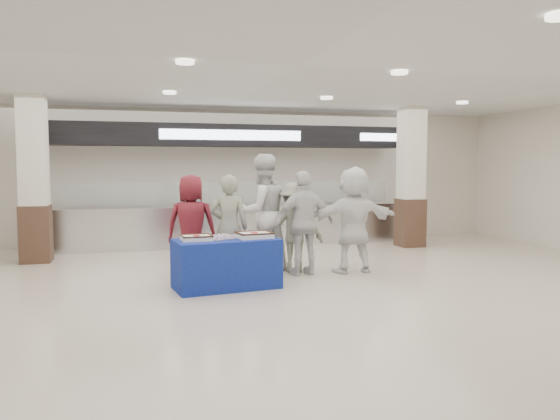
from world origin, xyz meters
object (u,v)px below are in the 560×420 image
object	(u,v)px
sheet_cake_right	(254,235)
chef_tall	(262,213)
display_table	(226,264)
soldier_a	(229,227)
civilian_maroon	(192,225)
soldier_b	(294,227)
cupcake_tray	(222,237)
chef_short	(304,223)
civilian_white	(353,220)
sheet_cake_left	(197,237)

from	to	relation	value
sheet_cake_right	chef_tall	distance (m)	1.26
display_table	soldier_a	size ratio (longest dim) A/B	0.90
chef_tall	civilian_maroon	bearing A→B (deg)	-9.29
civilian_maroon	soldier_b	size ratio (longest dim) A/B	1.09
soldier_a	chef_tall	bearing A→B (deg)	-124.92
cupcake_tray	chef_short	xyz separation A→B (m)	(1.52, 0.65, 0.11)
sheet_cake_right	civilian_white	world-z (taller)	civilian_white
chef_short	chef_tall	bearing A→B (deg)	-45.06
sheet_cake_right	civilian_maroon	distance (m)	1.37
sheet_cake_left	soldier_b	distance (m)	2.08
display_table	chef_short	bearing A→B (deg)	16.66
chef_tall	civilian_white	bearing A→B (deg)	146.26
civilian_maroon	chef_short	xyz separation A→B (m)	(1.86, -0.42, 0.03)
soldier_b	sheet_cake_left	bearing A→B (deg)	40.50
display_table	civilian_white	size ratio (longest dim) A/B	0.84
civilian_maroon	civilian_white	bearing A→B (deg)	-173.60
display_table	sheet_cake_left	xyz separation A→B (m)	(-0.45, -0.03, 0.42)
soldier_b	chef_tall	bearing A→B (deg)	-10.38
soldier_a	civilian_maroon	bearing A→B (deg)	-22.59
soldier_b	sheet_cake_right	bearing A→B (deg)	57.47
display_table	civilian_white	world-z (taller)	civilian_white
civilian_white	display_table	bearing A→B (deg)	14.90
cupcake_tray	civilian_white	size ratio (longest dim) A/B	0.26
chef_short	civilian_maroon	bearing A→B (deg)	-17.08
chef_short	display_table	bearing A→B (deg)	20.34
display_table	chef_short	size ratio (longest dim) A/B	0.87
sheet_cake_left	chef_tall	xyz separation A→B (m)	(1.29, 1.22, 0.24)
cupcake_tray	civilian_maroon	bearing A→B (deg)	107.80
cupcake_tray	civilian_white	distance (m)	2.50
soldier_a	chef_short	distance (m)	1.30
display_table	chef_tall	size ratio (longest dim) A/B	0.75
cupcake_tray	chef_short	bearing A→B (deg)	23.09
chef_tall	soldier_b	size ratio (longest dim) A/B	1.32
civilian_white	chef_short	bearing A→B (deg)	-1.30
chef_tall	soldier_b	distance (m)	0.62
display_table	civilian_maroon	bearing A→B (deg)	102.45
sheet_cake_left	civilian_maroon	size ratio (longest dim) A/B	0.27
cupcake_tray	civilian_maroon	xyz separation A→B (m)	(-0.34, 1.07, 0.08)
sheet_cake_right	soldier_a	size ratio (longest dim) A/B	0.33
cupcake_tray	soldier_a	world-z (taller)	soldier_a
sheet_cake_right	civilian_maroon	xyz separation A→B (m)	(-0.85, 1.07, 0.06)
soldier_b	civilian_white	size ratio (longest dim) A/B	0.85
soldier_a	soldier_b	size ratio (longest dim) A/B	1.09
display_table	cupcake_tray	xyz separation A→B (m)	(-0.06, 0.02, 0.41)
display_table	sheet_cake_left	distance (m)	0.62
soldier_b	civilian_white	bearing A→B (deg)	173.14
display_table	civilian_maroon	size ratio (longest dim) A/B	0.90
sheet_cake_right	chef_tall	xyz separation A→B (m)	(0.40, 1.18, 0.23)
display_table	soldier_a	xyz separation A→B (m)	(0.15, 0.64, 0.48)
soldier_b	cupcake_tray	bearing A→B (deg)	45.34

